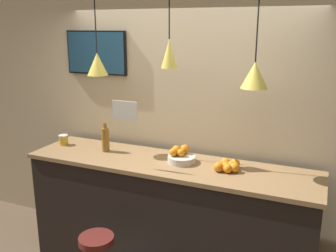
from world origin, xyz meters
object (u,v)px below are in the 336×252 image
at_px(juice_bottle, 106,139).
at_px(spread_jar, 63,140).
at_px(mounted_tv, 96,53).
at_px(fruit_bowl, 181,156).

relative_size(juice_bottle, spread_jar, 2.77).
xyz_separation_m(spread_jar, mounted_tv, (0.23, 0.35, 0.90)).
xyz_separation_m(fruit_bowl, mounted_tv, (-1.11, 0.34, 0.90)).
xyz_separation_m(juice_bottle, spread_jar, (-0.53, -0.00, -0.07)).
distance_m(spread_jar, mounted_tv, 0.99).
bearing_deg(mounted_tv, juice_bottle, -49.64).
bearing_deg(fruit_bowl, spread_jar, -179.65).
bearing_deg(juice_bottle, mounted_tv, 130.36).
xyz_separation_m(juice_bottle, mounted_tv, (-0.30, 0.35, 0.83)).
bearing_deg(juice_bottle, fruit_bowl, 0.57).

